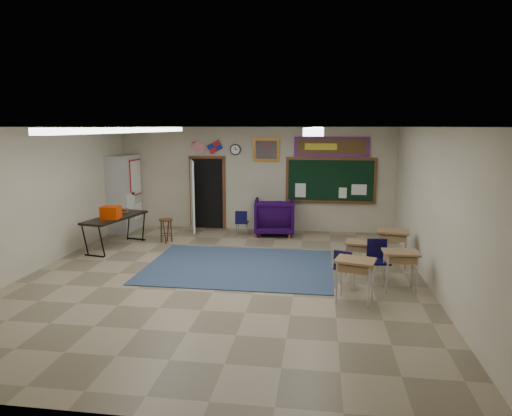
# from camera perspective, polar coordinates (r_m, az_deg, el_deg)

# --- Properties ---
(floor) EXTENTS (9.00, 9.00, 0.00)m
(floor) POSITION_cam_1_polar(r_m,az_deg,el_deg) (9.31, -4.20, -8.72)
(floor) COLOR gray
(floor) RESTS_ON ground
(back_wall) EXTENTS (8.00, 0.04, 3.00)m
(back_wall) POSITION_cam_1_polar(r_m,az_deg,el_deg) (13.33, -0.21, 3.65)
(back_wall) COLOR beige
(back_wall) RESTS_ON floor
(front_wall) EXTENTS (8.00, 0.04, 3.00)m
(front_wall) POSITION_cam_1_polar(r_m,az_deg,el_deg) (4.77, -16.01, -8.69)
(front_wall) COLOR beige
(front_wall) RESTS_ON floor
(left_wall) EXTENTS (0.04, 9.00, 3.00)m
(left_wall) POSITION_cam_1_polar(r_m,az_deg,el_deg) (10.54, -26.10, 0.88)
(left_wall) COLOR beige
(left_wall) RESTS_ON floor
(right_wall) EXTENTS (0.04, 9.00, 3.00)m
(right_wall) POSITION_cam_1_polar(r_m,az_deg,el_deg) (8.99, 21.45, -0.21)
(right_wall) COLOR beige
(right_wall) RESTS_ON floor
(ceiling) EXTENTS (8.00, 9.00, 0.04)m
(ceiling) POSITION_cam_1_polar(r_m,az_deg,el_deg) (8.81, -4.45, 10.07)
(ceiling) COLOR silver
(ceiling) RESTS_ON back_wall
(area_rug) EXTENTS (4.00, 3.00, 0.02)m
(area_rug) POSITION_cam_1_polar(r_m,az_deg,el_deg) (10.02, -2.10, -7.27)
(area_rug) COLOR #2D3B57
(area_rug) RESTS_ON floor
(fluorescent_strips) EXTENTS (3.86, 6.00, 0.10)m
(fluorescent_strips) POSITION_cam_1_polar(r_m,az_deg,el_deg) (8.81, -4.45, 9.68)
(fluorescent_strips) COLOR white
(fluorescent_strips) RESTS_ON ceiling
(doorway) EXTENTS (1.10, 0.89, 2.16)m
(doorway) POSITION_cam_1_polar(r_m,az_deg,el_deg) (13.54, -6.60, 1.80)
(doorway) COLOR black
(doorway) RESTS_ON back_wall
(chalkboard) EXTENTS (2.55, 0.14, 1.30)m
(chalkboard) POSITION_cam_1_polar(r_m,az_deg,el_deg) (13.16, 9.31, 3.28)
(chalkboard) COLOR brown
(chalkboard) RESTS_ON back_wall
(bulletin_board) EXTENTS (2.10, 0.05, 0.55)m
(bulletin_board) POSITION_cam_1_polar(r_m,az_deg,el_deg) (13.09, 9.43, 7.57)
(bulletin_board) COLOR red
(bulletin_board) RESTS_ON back_wall
(framed_art_print) EXTENTS (0.75, 0.05, 0.65)m
(framed_art_print) POSITION_cam_1_polar(r_m,az_deg,el_deg) (13.18, 1.29, 7.29)
(framed_art_print) COLOR #A96E20
(framed_art_print) RESTS_ON back_wall
(wall_clock) EXTENTS (0.32, 0.05, 0.32)m
(wall_clock) POSITION_cam_1_polar(r_m,az_deg,el_deg) (13.32, -2.59, 7.31)
(wall_clock) COLOR black
(wall_clock) RESTS_ON back_wall
(wall_flags) EXTENTS (1.16, 0.06, 0.70)m
(wall_flags) POSITION_cam_1_polar(r_m,az_deg,el_deg) (13.47, -6.21, 7.84)
(wall_flags) COLOR red
(wall_flags) RESTS_ON back_wall
(storage_cabinet) EXTENTS (0.59, 1.25, 2.20)m
(storage_cabinet) POSITION_cam_1_polar(r_m,az_deg,el_deg) (13.79, -16.07, 1.79)
(storage_cabinet) COLOR #A8A8A3
(storage_cabinet) RESTS_ON floor
(wingback_armchair) EXTENTS (1.18, 1.21, 1.02)m
(wingback_armchair) POSITION_cam_1_polar(r_m,az_deg,el_deg) (12.85, 2.31, -1.07)
(wingback_armchair) COLOR black
(wingback_armchair) RESTS_ON floor
(student_chair_reading) EXTENTS (0.37, 0.37, 0.73)m
(student_chair_reading) POSITION_cam_1_polar(r_m,az_deg,el_deg) (12.69, -1.76, -1.88)
(student_chair_reading) COLOR black
(student_chair_reading) RESTS_ON floor
(student_chair_desk_a) EXTENTS (0.49, 0.49, 0.75)m
(student_chair_desk_a) POSITION_cam_1_polar(r_m,az_deg,el_deg) (8.80, 11.08, -7.44)
(student_chair_desk_a) COLOR black
(student_chair_desk_a) RESTS_ON floor
(student_chair_desk_b) EXTENTS (0.47, 0.47, 0.85)m
(student_chair_desk_b) POSITION_cam_1_polar(r_m,az_deg,el_deg) (9.14, 15.06, -6.61)
(student_chair_desk_b) COLOR black
(student_chair_desk_b) RESTS_ON floor
(student_desk_front_left) EXTENTS (0.67, 0.56, 0.72)m
(student_desk_front_left) POSITION_cam_1_polar(r_m,az_deg,el_deg) (9.56, 12.88, -5.93)
(student_desk_front_left) COLOR olive
(student_desk_front_left) RESTS_ON floor
(student_desk_front_right) EXTENTS (0.74, 0.60, 0.81)m
(student_desk_front_right) POSITION_cam_1_polar(r_m,az_deg,el_deg) (10.32, 16.66, -4.63)
(student_desk_front_right) COLOR olive
(student_desk_front_right) RESTS_ON floor
(student_desk_back_left) EXTENTS (0.75, 0.64, 0.78)m
(student_desk_back_left) POSITION_cam_1_polar(r_m,az_deg,el_deg) (8.09, 12.25, -8.61)
(student_desk_back_left) COLOR olive
(student_desk_back_left) RESTS_ON floor
(student_desk_back_right) EXTENTS (0.65, 0.50, 0.76)m
(student_desk_back_right) POSITION_cam_1_polar(r_m,az_deg,el_deg) (8.87, 17.55, -7.26)
(student_desk_back_right) COLOR olive
(student_desk_back_right) RESTS_ON floor
(folding_table) EXTENTS (1.02, 2.03, 1.10)m
(folding_table) POSITION_cam_1_polar(r_m,az_deg,el_deg) (11.94, -17.11, -2.73)
(folding_table) COLOR black
(folding_table) RESTS_ON floor
(wooden_stool) EXTENTS (0.35, 0.35, 0.63)m
(wooden_stool) POSITION_cam_1_polar(r_m,az_deg,el_deg) (12.21, -11.15, -2.75)
(wooden_stool) COLOR #482B15
(wooden_stool) RESTS_ON floor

